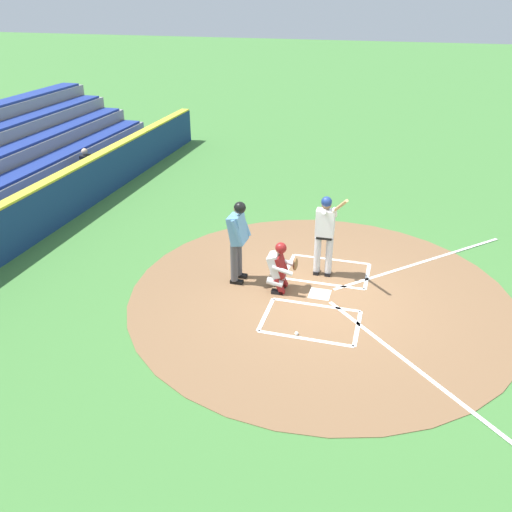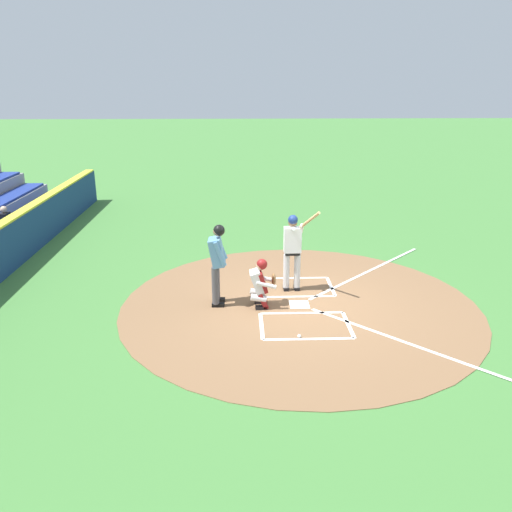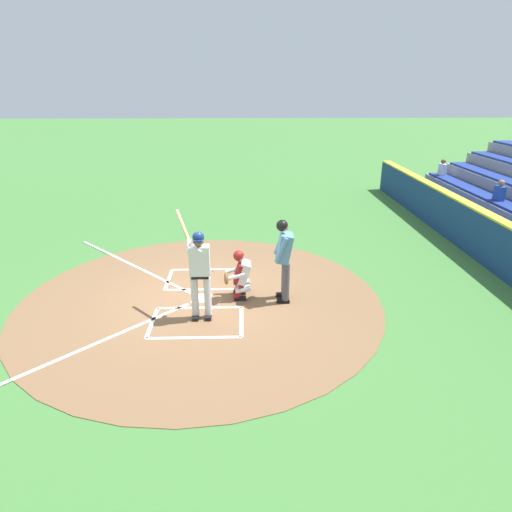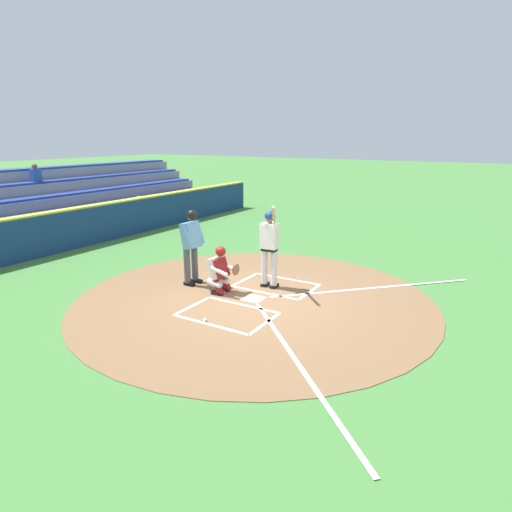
{
  "view_description": "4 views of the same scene",
  "coord_description": "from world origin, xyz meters",
  "px_view_note": "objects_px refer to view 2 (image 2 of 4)",
  "views": [
    {
      "loc": [
        9.56,
        1.27,
        5.79
      ],
      "look_at": [
        0.57,
        -1.24,
        1.02
      ],
      "focal_mm": 37.04,
      "sensor_mm": 36.0,
      "label": 1
    },
    {
      "loc": [
        10.67,
        -1.34,
        4.81
      ],
      "look_at": [
        -0.03,
        -0.98,
        1.17
      ],
      "focal_mm": 36.37,
      "sensor_mm": 36.0,
      "label": 2
    },
    {
      "loc": [
        -8.77,
        -0.97,
        4.45
      ],
      "look_at": [
        -0.13,
        -1.23,
        1.07
      ],
      "focal_mm": 30.46,
      "sensor_mm": 36.0,
      "label": 3
    },
    {
      "loc": [
        7.94,
        4.84,
        3.55
      ],
      "look_at": [
        0.06,
        0.09,
        1.04
      ],
      "focal_mm": 30.9,
      "sensor_mm": 36.0,
      "label": 4
    }
  ],
  "objects_px": {
    "catcher": "(261,282)",
    "baseball": "(299,336)",
    "plate_umpire": "(217,259)",
    "batter": "(293,247)"
  },
  "relations": [
    {
      "from": "catcher",
      "to": "baseball",
      "type": "relative_size",
      "value": 15.27
    },
    {
      "from": "catcher",
      "to": "baseball",
      "type": "height_order",
      "value": "catcher"
    },
    {
      "from": "plate_umpire",
      "to": "baseball",
      "type": "relative_size",
      "value": 25.2
    },
    {
      "from": "catcher",
      "to": "plate_umpire",
      "type": "bearing_deg",
      "value": -98.9
    },
    {
      "from": "batter",
      "to": "baseball",
      "type": "distance_m",
      "value": 2.64
    },
    {
      "from": "catcher",
      "to": "baseball",
      "type": "xyz_separation_m",
      "value": [
        1.52,
        0.69,
        -0.55
      ]
    },
    {
      "from": "catcher",
      "to": "baseball",
      "type": "bearing_deg",
      "value": 24.46
    },
    {
      "from": "plate_umpire",
      "to": "baseball",
      "type": "bearing_deg",
      "value": 44.72
    },
    {
      "from": "batter",
      "to": "catcher",
      "type": "xyz_separation_m",
      "value": [
        0.9,
        -0.79,
        -0.51
      ]
    },
    {
      "from": "plate_umpire",
      "to": "baseball",
      "type": "distance_m",
      "value": 2.57
    }
  ]
}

